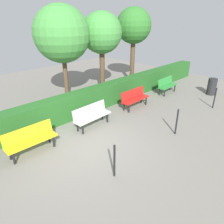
# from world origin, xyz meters

# --- Properties ---
(ground_plane) EXTENTS (23.10, 23.10, 0.00)m
(ground_plane) POSITION_xyz_m (0.00, 0.00, 0.00)
(ground_plane) COLOR gray
(bench_green) EXTENTS (1.44, 0.52, 0.86)m
(bench_green) POSITION_xyz_m (-6.53, -0.95, 0.48)
(bench_green) COLOR #2D8C38
(bench_green) RESTS_ON ground_plane
(bench_red) EXTENTS (1.59, 0.48, 0.86)m
(bench_red) POSITION_xyz_m (-3.70, -0.92, 0.48)
(bench_red) COLOR red
(bench_red) RESTS_ON ground_plane
(bench_white) EXTENTS (1.63, 0.52, 0.86)m
(bench_white) POSITION_xyz_m (-1.05, -0.88, 0.48)
(bench_white) COLOR white
(bench_white) RESTS_ON ground_plane
(bench_yellow) EXTENTS (1.62, 0.48, 0.86)m
(bench_yellow) POSITION_xyz_m (1.45, -0.88, 0.48)
(bench_yellow) COLOR yellow
(bench_yellow) RESTS_ON ground_plane
(hedge_row) EXTENTS (19.10, 0.65, 1.03)m
(hedge_row) POSITION_xyz_m (-1.18, -2.10, 0.52)
(hedge_row) COLOR #266023
(hedge_row) RESTS_ON ground_plane
(tree_near) EXTENTS (2.06, 2.06, 4.47)m
(tree_near) POSITION_xyz_m (-6.66, -3.63, 3.39)
(tree_near) COLOR brown
(tree_near) RESTS_ON ground_plane
(tree_mid) EXTENTS (2.12, 2.12, 4.24)m
(tree_mid) POSITION_xyz_m (-4.18, -3.68, 3.14)
(tree_mid) COLOR brown
(tree_mid) RESTS_ON ground_plane
(tree_far) EXTENTS (2.62, 2.62, 4.53)m
(tree_far) POSITION_xyz_m (-2.01, -4.02, 3.21)
(tree_far) COLOR brown
(tree_far) RESTS_ON ground_plane
(railing_post_near) EXTENTS (0.06, 0.06, 1.00)m
(railing_post_near) POSITION_xyz_m (-6.28, 1.77, 0.50)
(railing_post_near) COLOR black
(railing_post_near) RESTS_ON ground_plane
(railing_post_mid) EXTENTS (0.06, 0.06, 1.00)m
(railing_post_mid) POSITION_xyz_m (-2.87, 1.77, 0.50)
(railing_post_mid) COLOR black
(railing_post_mid) RESTS_ON ground_plane
(railing_post_far) EXTENTS (0.06, 0.06, 1.00)m
(railing_post_far) POSITION_xyz_m (0.35, 1.77, 0.50)
(railing_post_far) COLOR black
(railing_post_far) RESTS_ON ground_plane
(trash_bin) EXTENTS (0.46, 0.46, 0.90)m
(trash_bin) POSITION_xyz_m (-8.07, 0.92, 0.45)
(trash_bin) COLOR #262628
(trash_bin) RESTS_ON ground_plane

